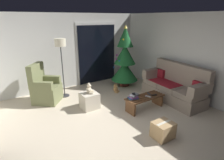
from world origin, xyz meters
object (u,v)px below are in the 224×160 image
(remote_silver, at_px, (148,96))
(teddy_bear_cream, at_px, (89,89))
(coffee_table, at_px, (145,101))
(floor_lamp, at_px, (61,48))
(remote_graphite, at_px, (149,94))
(christmas_tree, at_px, (125,60))
(cell_phone, at_px, (134,94))
(cardboard_box_taped_mid_floor, at_px, (163,130))
(armchair, at_px, (45,89))
(couch, at_px, (174,87))
(ottoman, at_px, (89,101))
(teddy_bear_honey_by_tree, at_px, (116,89))
(remote_black, at_px, (154,95))
(book_stack, at_px, (133,97))

(remote_silver, bearing_deg, teddy_bear_cream, -55.36)
(coffee_table, height_order, floor_lamp, floor_lamp)
(floor_lamp, bearing_deg, remote_graphite, -49.24)
(coffee_table, xyz_separation_m, christmas_tree, (0.65, 1.77, 0.69))
(cell_phone, xyz_separation_m, cardboard_box_taped_mid_floor, (-0.23, -1.23, -0.30))
(cardboard_box_taped_mid_floor, bearing_deg, armchair, 116.56)
(coffee_table, relative_size, cardboard_box_taped_mid_floor, 2.70)
(couch, distance_m, ottoman, 2.53)
(cell_phone, height_order, teddy_bear_honey_by_tree, cell_phone)
(christmas_tree, xyz_separation_m, teddy_bear_honey_by_tree, (-0.63, -0.37, -0.82))
(remote_black, height_order, christmas_tree, christmas_tree)
(remote_black, distance_m, floor_lamp, 2.97)
(couch, height_order, cardboard_box_taped_mid_floor, couch)
(ottoman, xyz_separation_m, cardboard_box_taped_mid_floor, (0.66, -2.01, -0.05))
(couch, distance_m, remote_black, 0.89)
(cell_phone, distance_m, ottoman, 1.21)
(teddy_bear_honey_by_tree, xyz_separation_m, cardboard_box_taped_mid_floor, (-0.57, -2.53, 0.05))
(coffee_table, height_order, remote_silver, remote_silver)
(remote_graphite, distance_m, teddy_bear_honey_by_tree, 1.37)
(christmas_tree, relative_size, cardboard_box_taped_mid_floor, 5.21)
(remote_silver, relative_size, cardboard_box_taped_mid_floor, 0.38)
(couch, height_order, floor_lamp, floor_lamp)
(coffee_table, height_order, christmas_tree, christmas_tree)
(remote_graphite, distance_m, remote_silver, 0.18)
(armchair, bearing_deg, remote_black, -40.86)
(remote_graphite, relative_size, cardboard_box_taped_mid_floor, 0.38)
(remote_graphite, xyz_separation_m, cell_phone, (-0.52, 0.04, 0.10))
(teddy_bear_honey_by_tree, bearing_deg, christmas_tree, 30.02)
(floor_lamp, xyz_separation_m, ottoman, (0.29, -1.15, -1.29))
(book_stack, bearing_deg, couch, -3.83)
(book_stack, xyz_separation_m, cell_phone, (0.02, 0.02, 0.06))
(remote_silver, distance_m, armchair, 2.94)
(ottoman, height_order, teddy_bear_honey_by_tree, ottoman)
(cell_phone, height_order, cardboard_box_taped_mid_floor, cell_phone)
(christmas_tree, height_order, floor_lamp, christmas_tree)
(coffee_table, xyz_separation_m, teddy_bear_honey_by_tree, (0.02, 1.40, -0.12))
(floor_lamp, height_order, cardboard_box_taped_mid_floor, floor_lamp)
(armchair, height_order, teddy_bear_cream, armchair)
(cell_phone, xyz_separation_m, teddy_bear_honey_by_tree, (0.34, 1.30, -0.35))
(remote_black, relative_size, cardboard_box_taped_mid_floor, 0.38)
(book_stack, xyz_separation_m, floor_lamp, (-1.16, 1.95, 1.09))
(couch, distance_m, cell_phone, 1.47)
(couch, xyz_separation_m, christmas_tree, (-0.49, 1.79, 0.54))
(book_stack, bearing_deg, christmas_tree, 59.63)
(couch, relative_size, remote_silver, 12.70)
(floor_lamp, bearing_deg, ottoman, -75.97)
(remote_silver, xyz_separation_m, remote_black, (0.20, -0.02, 0.00))
(couch, relative_size, remote_graphite, 12.70)
(remote_black, distance_m, teddy_bear_cream, 1.75)
(couch, height_order, remote_graphite, couch)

